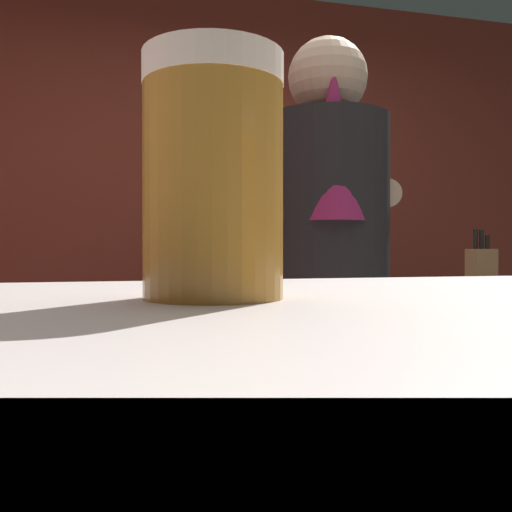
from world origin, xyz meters
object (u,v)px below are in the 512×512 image
bartender (328,296)px  bottle_olive_oil (305,227)px  knife_block (481,272)px  chefs_knife (359,303)px  bottle_vinegar (263,228)px  pint_glass_near (213,177)px  mixing_bowl (237,299)px

bartender → bottle_olive_oil: size_ratio=7.62×
knife_block → bottle_olive_oil: (-0.35, 1.17, 0.22)m
chefs_knife → bottle_olive_oil: (0.26, 1.30, 0.33)m
chefs_knife → bottle_vinegar: size_ratio=1.15×
bottle_vinegar → chefs_knife: bearing=-90.2°
bartender → pint_glass_near: 1.29m
bartender → pint_glass_near: bearing=168.1°
bottle_olive_oil → pint_glass_near: bearing=-110.4°
knife_block → mixing_bowl: size_ratio=1.58×
bottle_olive_oil → bottle_vinegar: bottle_olive_oil is taller
mixing_bowl → bartender: bearing=-72.2°
bartender → knife_block: 1.04m
bottle_olive_oil → bottle_vinegar: (-0.25, 0.03, -0.01)m
knife_block → chefs_knife: bearing=-167.6°
bartender → bottle_olive_oil: (0.54, 1.71, 0.26)m
bartender → bottle_olive_oil: bartender is taller
pint_glass_near → bottle_vinegar: bearing=74.3°
chefs_knife → pint_glass_near: size_ratio=1.86×
knife_block → bottle_olive_oil: 1.24m
pint_glass_near → chefs_knife: bearing=62.7°
bottle_olive_oil → bottle_vinegar: 0.25m
mixing_bowl → chefs_knife: 0.44m
pint_glass_near → bottle_vinegar: 3.01m
mixing_bowl → bottle_olive_oil: bottle_olive_oil is taller
knife_block → bottle_vinegar: (-0.60, 1.20, 0.22)m
knife_block → bottle_vinegar: size_ratio=1.35×
knife_block → pint_glass_near: pint_glass_near is taller
pint_glass_near → knife_block: bearing=50.2°
mixing_bowl → bottle_vinegar: bottle_vinegar is taller
knife_block → bartender: bearing=-148.8°
bottle_vinegar → mixing_bowl: bearing=-109.2°
knife_block → pint_glass_near: (-1.42, -1.70, 0.13)m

